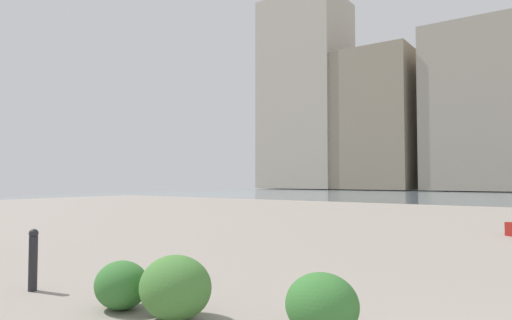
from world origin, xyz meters
name	(u,v)px	position (x,y,z in m)	size (l,w,h in m)	color
building_slab	(494,108)	(9.09, -67.90, 11.61)	(17.81, 13.19, 23.23)	#9E9384
building_annex	(376,122)	(25.95, -66.66, 10.85)	(12.78, 12.17, 21.70)	gray
building_highrise	(306,94)	(38.31, -65.88, 16.53)	(13.85, 11.40, 35.13)	#B2A899
bollard_mid	(33,259)	(6.69, -0.81, 0.46)	(0.13, 0.13, 0.88)	#232328
shrub_round	(175,288)	(4.09, -1.07, 0.36)	(0.85, 0.77, 0.73)	#477F38
shrub_wide	(322,305)	(2.49, -1.53, 0.32)	(0.76, 0.68, 0.65)	#387533
shrub_tall	(122,285)	(4.93, -0.98, 0.29)	(0.69, 0.62, 0.59)	#387533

